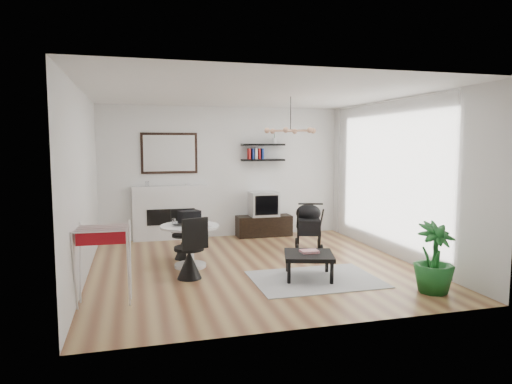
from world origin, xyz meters
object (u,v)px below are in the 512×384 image
object	(u,v)px
fireplace	(171,206)
coffee_table	(309,256)
tv_console	(264,226)
drying_rack	(104,264)
stroller	(309,229)
dining_table	(190,239)
crt_tv	(263,204)
potted_plant	(434,258)

from	to	relation	value
fireplace	coffee_table	distance (m)	3.67
tv_console	drying_rack	distance (m)	4.59
stroller	dining_table	bearing A→B (deg)	-147.28
drying_rack	coffee_table	distance (m)	2.81
tv_console	coffee_table	xyz separation A→B (m)	(-0.22, -3.10, 0.11)
crt_tv	dining_table	xyz separation A→B (m)	(-1.79, -2.05, -0.24)
fireplace	crt_tv	bearing A→B (deg)	-4.16
drying_rack	potted_plant	world-z (taller)	drying_rack
coffee_table	fireplace	bearing A→B (deg)	117.78
fireplace	crt_tv	world-z (taller)	fireplace
fireplace	dining_table	xyz separation A→B (m)	(0.12, -2.19, -0.24)
tv_console	drying_rack	bearing A→B (deg)	-130.92
fireplace	dining_table	size ratio (longest dim) A/B	2.35
tv_console	coffee_table	size ratio (longest dim) A/B	1.34
drying_rack	stroller	xyz separation A→B (m)	(3.43, 2.00, -0.10)
fireplace	tv_console	world-z (taller)	fireplace
crt_tv	potted_plant	size ratio (longest dim) A/B	0.63
stroller	potted_plant	bearing A→B (deg)	-57.31
crt_tv	dining_table	distance (m)	2.73
tv_console	potted_plant	bearing A→B (deg)	-74.77
crt_tv	tv_console	bearing A→B (deg)	15.02
coffee_table	potted_plant	distance (m)	1.68
crt_tv	drying_rack	world-z (taller)	drying_rack
tv_console	dining_table	distance (m)	2.74
tv_console	stroller	size ratio (longest dim) A/B	1.23
drying_rack	coffee_table	world-z (taller)	drying_rack
tv_console	drying_rack	xyz separation A→B (m)	(-3.00, -3.46, 0.29)
tv_console	dining_table	bearing A→B (deg)	-131.21
dining_table	stroller	world-z (taller)	stroller
tv_console	drying_rack	size ratio (longest dim) A/B	1.21
crt_tv	coffee_table	world-z (taller)	crt_tv
stroller	coffee_table	world-z (taller)	stroller
fireplace	coffee_table	bearing A→B (deg)	-62.22
potted_plant	crt_tv	bearing A→B (deg)	105.40
tv_console	potted_plant	xyz separation A→B (m)	(1.12, -4.11, 0.24)
fireplace	stroller	size ratio (longest dim) A/B	2.30
fireplace	potted_plant	distance (m)	5.23
crt_tv	fireplace	bearing A→B (deg)	175.84
coffee_table	potted_plant	size ratio (longest dim) A/B	0.93
stroller	potted_plant	distance (m)	2.73
crt_tv	potted_plant	world-z (taller)	crt_tv
tv_console	drying_rack	world-z (taller)	drying_rack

